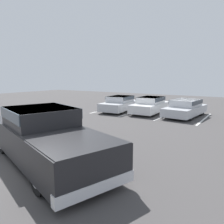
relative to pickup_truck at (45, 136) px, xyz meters
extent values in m
plane|color=#423F3F|center=(-0.35, -0.92, -0.91)|extent=(60.00, 60.00, 0.00)
cube|color=white|center=(-4.99, 10.91, -0.90)|extent=(0.12, 4.77, 0.01)
cube|color=white|center=(-2.34, 10.91, -0.90)|extent=(0.12, 4.77, 0.01)
cube|color=white|center=(0.31, 10.91, -0.90)|extent=(0.12, 4.77, 0.01)
cube|color=white|center=(2.97, 10.91, -0.90)|extent=(0.12, 4.77, 0.01)
cube|color=black|center=(-0.02, 0.01, -0.17)|extent=(6.51, 3.93, 0.96)
cube|color=black|center=(-0.31, 0.10, 0.61)|extent=(2.71, 2.51, 0.59)
cube|color=#2D3842|center=(-0.31, 0.10, 0.74)|extent=(2.69, 2.56, 0.33)
cube|color=black|center=(1.83, -0.61, 0.26)|extent=(2.80, 2.61, 0.14)
cube|color=silver|center=(2.83, -0.95, -0.53)|extent=(0.86, 2.06, 0.28)
cylinder|color=black|center=(2.01, 0.23, -0.48)|extent=(0.90, 0.57, 0.85)
cylinder|color=#ADADB2|center=(2.01, 0.23, -0.48)|extent=(0.55, 0.46, 0.47)
cylinder|color=black|center=(1.46, -1.40, -0.48)|extent=(0.90, 0.57, 0.85)
cylinder|color=#ADADB2|center=(1.46, -1.40, -0.48)|extent=(0.55, 0.46, 0.47)
cylinder|color=black|center=(-1.50, 1.41, -0.48)|extent=(0.90, 0.57, 0.85)
cylinder|color=#ADADB2|center=(-1.50, 1.41, -0.48)|extent=(0.55, 0.46, 0.47)
cylinder|color=black|center=(-2.05, -0.22, -0.48)|extent=(0.90, 0.57, 0.85)
cylinder|color=#ADADB2|center=(-2.05, -0.22, -0.48)|extent=(0.55, 0.46, 0.47)
cube|color=#B7BABF|center=(-3.59, 10.73, -0.43)|extent=(2.16, 4.35, 0.61)
cube|color=#B7BABF|center=(-3.60, 10.81, 0.11)|extent=(1.77, 2.32, 0.47)
cube|color=#2D3842|center=(-3.60, 10.81, 0.20)|extent=(1.84, 2.28, 0.28)
cylinder|color=black|center=(-2.71, 9.58, -0.60)|extent=(0.27, 0.63, 0.61)
cylinder|color=#ADADB2|center=(-2.71, 9.58, -0.60)|extent=(0.26, 0.35, 0.34)
cylinder|color=black|center=(-4.26, 9.45, -0.60)|extent=(0.27, 0.63, 0.61)
cylinder|color=#ADADB2|center=(-4.26, 9.45, -0.60)|extent=(0.26, 0.35, 0.34)
cylinder|color=black|center=(-2.93, 12.01, -0.60)|extent=(0.27, 0.63, 0.61)
cylinder|color=#ADADB2|center=(-2.93, 12.01, -0.60)|extent=(0.26, 0.35, 0.34)
cylinder|color=black|center=(-4.47, 11.87, -0.60)|extent=(0.27, 0.63, 0.61)
cylinder|color=#ADADB2|center=(-4.47, 11.87, -0.60)|extent=(0.26, 0.35, 0.34)
cube|color=silver|center=(-1.06, 11.12, -0.42)|extent=(1.81, 4.26, 0.62)
cube|color=silver|center=(-1.06, 11.21, 0.13)|extent=(1.58, 2.22, 0.48)
cube|color=#2D3842|center=(-1.06, 11.21, 0.22)|extent=(1.65, 2.18, 0.29)
cylinder|color=black|center=(-0.29, 9.90, -0.59)|extent=(0.22, 0.64, 0.64)
cylinder|color=#ADADB2|center=(-0.29, 9.90, -0.59)|extent=(0.23, 0.36, 0.35)
cylinder|color=black|center=(-1.80, 9.88, -0.59)|extent=(0.22, 0.64, 0.64)
cylinder|color=#ADADB2|center=(-1.80, 9.88, -0.59)|extent=(0.23, 0.36, 0.35)
cylinder|color=black|center=(-0.32, 12.36, -0.59)|extent=(0.22, 0.64, 0.64)
cylinder|color=#ADADB2|center=(-0.32, 12.36, -0.59)|extent=(0.23, 0.36, 0.35)
cylinder|color=black|center=(-1.83, 12.34, -0.59)|extent=(0.22, 0.64, 0.64)
cylinder|color=#ADADB2|center=(-1.83, 12.34, -0.59)|extent=(0.23, 0.36, 0.35)
cube|color=#B7BABF|center=(1.62, 11.14, -0.45)|extent=(2.21, 4.53, 0.56)
cube|color=#B7BABF|center=(1.63, 11.22, 0.07)|extent=(1.80, 2.42, 0.48)
cube|color=#2D3842|center=(1.63, 11.22, 0.17)|extent=(1.87, 2.38, 0.29)
cylinder|color=black|center=(2.27, 9.80, -0.58)|extent=(0.29, 0.66, 0.65)
cylinder|color=#ADADB2|center=(2.27, 9.80, -0.58)|extent=(0.27, 0.38, 0.35)
cylinder|color=black|center=(0.73, 9.95, -0.58)|extent=(0.29, 0.66, 0.65)
cylinder|color=#ADADB2|center=(0.73, 9.95, -0.58)|extent=(0.27, 0.38, 0.35)
cylinder|color=black|center=(2.51, 12.33, -0.58)|extent=(0.29, 0.66, 0.65)
cylinder|color=#ADADB2|center=(2.51, 12.33, -0.58)|extent=(0.27, 0.38, 0.35)
cylinder|color=black|center=(0.96, 12.47, -0.58)|extent=(0.29, 0.66, 0.65)
cylinder|color=#ADADB2|center=(0.96, 12.47, -0.58)|extent=(0.27, 0.38, 0.35)
cube|color=black|center=(-4.38, 1.07, -0.89)|extent=(0.46, 0.46, 0.03)
cone|color=orange|center=(-4.38, 1.07, -0.64)|extent=(0.35, 0.35, 0.53)
camera|label=1|loc=(5.62, -4.61, 1.92)|focal=35.00mm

